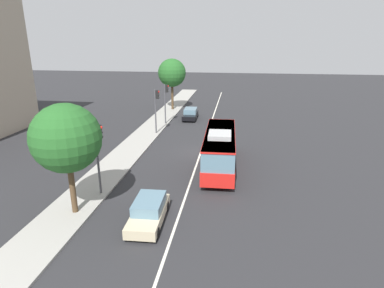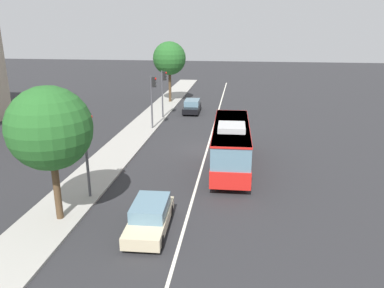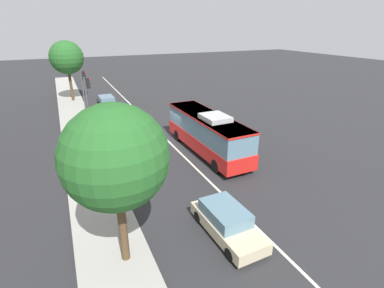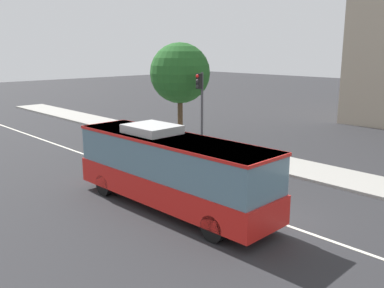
{
  "view_description": "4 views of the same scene",
  "coord_description": "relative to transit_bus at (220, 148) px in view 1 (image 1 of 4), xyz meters",
  "views": [
    {
      "loc": [
        -29.38,
        -3.31,
        10.55
      ],
      "look_at": [
        -2.94,
        0.45,
        1.82
      ],
      "focal_mm": 29.92,
      "sensor_mm": 36.0,
      "label": 1
    },
    {
      "loc": [
        -29.13,
        -2.57,
        9.8
      ],
      "look_at": [
        -2.93,
        0.86,
        1.41
      ],
      "focal_mm": 35.05,
      "sensor_mm": 36.0,
      "label": 2
    },
    {
      "loc": [
        -22.84,
        8.06,
        9.65
      ],
      "look_at": [
        -4.42,
        -0.33,
        1.33
      ],
      "focal_mm": 27.18,
      "sensor_mm": 36.0,
      "label": 3
    },
    {
      "loc": [
        9.26,
        -13.01,
        6.64
      ],
      "look_at": [
        -5.49,
        1.0,
        2.02
      ],
      "focal_mm": 39.26,
      "sensor_mm": 36.0,
      "label": 4
    }
  ],
  "objects": [
    {
      "name": "traffic_light_near_corner",
      "position": [
        13.97,
        7.72,
        1.75
      ],
      "size": [
        0.34,
        0.62,
        5.2
      ],
      "rotation": [
        0.0,
        0.0,
        -1.5
      ],
      "color": "#47474C",
      "rests_on": "ground_plane"
    },
    {
      "name": "transit_bus",
      "position": [
        0.0,
        0.0,
        0.0
      ],
      "size": [
        10.06,
        2.75,
        3.46
      ],
      "rotation": [
        0.0,
        0.0,
        0.03
      ],
      "color": "red",
      "rests_on": "ground_plane"
    },
    {
      "name": "traffic_light_mid_block",
      "position": [
        -6.26,
        7.93,
        1.75
      ],
      "size": [
        0.33,
        0.62,
        5.2
      ],
      "rotation": [
        0.0,
        0.0,
        -1.55
      ],
      "color": "#47474C",
      "rests_on": "ground_plane"
    },
    {
      "name": "street_tree_kerbside_left",
      "position": [
        -8.99,
        8.62,
        3.19
      ],
      "size": [
        4.17,
        4.17,
        7.1
      ],
      "color": "#4C3823",
      "rests_on": "ground_plane"
    },
    {
      "name": "sidewalk_kerb",
      "position": [
        3.6,
        9.11,
        -1.74
      ],
      "size": [
        80.0,
        3.18,
        0.14
      ],
      "primitive_type": "cube",
      "color": "#9E9B93",
      "rests_on": "ground_plane"
    },
    {
      "name": "sedan_black",
      "position": [
        17.31,
        5.07,
        -1.09
      ],
      "size": [
        4.54,
        1.91,
        1.46
      ],
      "rotation": [
        0.0,
        0.0,
        3.17
      ],
      "color": "black",
      "rests_on": "ground_plane"
    },
    {
      "name": "street_tree_kerbside_centre",
      "position": [
        22.84,
        8.72,
        3.92
      ],
      "size": [
        4.24,
        4.24,
        7.87
      ],
      "color": "#4C3823",
      "rests_on": "ground_plane"
    },
    {
      "name": "sedan_beige",
      "position": [
        -9.29,
        3.7,
        -1.09
      ],
      "size": [
        4.56,
        1.96,
        1.46
      ],
      "rotation": [
        0.0,
        0.0,
        3.18
      ],
      "color": "#C6B793",
      "rests_on": "ground_plane"
    },
    {
      "name": "ground_plane",
      "position": [
        3.6,
        2.03,
        -1.81
      ],
      "size": [
        160.0,
        160.0,
        0.0
      ],
      "primitive_type": "plane",
      "color": "#28282B"
    },
    {
      "name": "traffic_light_far_corner",
      "position": [
        9.34,
        7.81,
        1.75
      ],
      "size": [
        0.33,
        0.62,
        5.2
      ],
      "rotation": [
        0.0,
        0.0,
        -1.54
      ],
      "color": "#47474C",
      "rests_on": "ground_plane"
    },
    {
      "name": "lane_centre_line",
      "position": [
        3.6,
        2.03,
        -1.8
      ],
      "size": [
        76.0,
        0.16,
        0.01
      ],
      "primitive_type": "cube",
      "color": "silver",
      "rests_on": "ground_plane"
    }
  ]
}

